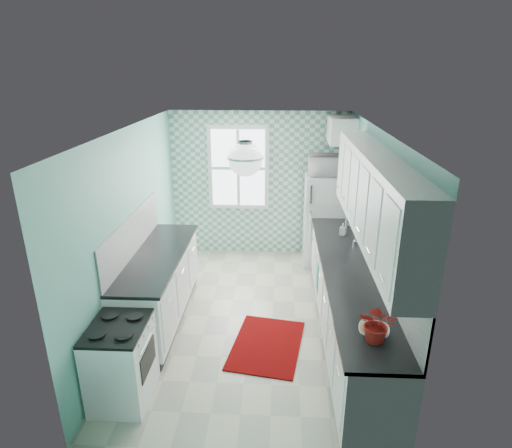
# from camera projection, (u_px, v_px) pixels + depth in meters

# --- Properties ---
(floor) EXTENTS (3.00, 4.40, 0.02)m
(floor) POSITION_uv_depth(u_px,v_px,m) (251.00, 318.00, 5.77)
(floor) COLOR beige
(floor) RESTS_ON ground
(ceiling) EXTENTS (3.00, 4.40, 0.02)m
(ceiling) POSITION_uv_depth(u_px,v_px,m) (251.00, 129.00, 4.89)
(ceiling) COLOR white
(ceiling) RESTS_ON wall_back
(wall_back) EXTENTS (3.00, 0.02, 2.50)m
(wall_back) POSITION_uv_depth(u_px,v_px,m) (259.00, 185.00, 7.40)
(wall_back) COLOR #6DBAA9
(wall_back) RESTS_ON floor
(wall_front) EXTENTS (3.00, 0.02, 2.50)m
(wall_front) POSITION_uv_depth(u_px,v_px,m) (233.00, 336.00, 3.26)
(wall_front) COLOR #6DBAA9
(wall_front) RESTS_ON floor
(wall_left) EXTENTS (0.02, 4.40, 2.50)m
(wall_left) POSITION_uv_depth(u_px,v_px,m) (132.00, 229.00, 5.40)
(wall_left) COLOR #6DBAA9
(wall_left) RESTS_ON floor
(wall_right) EXTENTS (0.02, 4.40, 2.50)m
(wall_right) POSITION_uv_depth(u_px,v_px,m) (373.00, 233.00, 5.26)
(wall_right) COLOR #6DBAA9
(wall_right) RESTS_ON floor
(accent_wall) EXTENTS (3.00, 0.01, 2.50)m
(accent_wall) POSITION_uv_depth(u_px,v_px,m) (259.00, 185.00, 7.38)
(accent_wall) COLOR #5DA88E
(accent_wall) RESTS_ON wall_back
(window) EXTENTS (1.04, 0.05, 1.44)m
(window) POSITION_uv_depth(u_px,v_px,m) (238.00, 168.00, 7.27)
(window) COLOR white
(window) RESTS_ON wall_back
(backsplash_right) EXTENTS (0.02, 3.60, 0.51)m
(backsplash_right) POSITION_uv_depth(u_px,v_px,m) (378.00, 250.00, 4.90)
(backsplash_right) COLOR white
(backsplash_right) RESTS_ON wall_right
(backsplash_left) EXTENTS (0.02, 2.15, 0.51)m
(backsplash_left) POSITION_uv_depth(u_px,v_px,m) (132.00, 235.00, 5.35)
(backsplash_left) COLOR white
(backsplash_left) RESTS_ON wall_left
(upper_cabinets_right) EXTENTS (0.33, 3.20, 0.90)m
(upper_cabinets_right) POSITION_uv_depth(u_px,v_px,m) (374.00, 196.00, 4.48)
(upper_cabinets_right) COLOR white
(upper_cabinets_right) RESTS_ON wall_right
(upper_cabinet_fridge) EXTENTS (0.40, 0.74, 0.40)m
(upper_cabinet_fridge) POSITION_uv_depth(u_px,v_px,m) (342.00, 130.00, 6.63)
(upper_cabinet_fridge) COLOR white
(upper_cabinet_fridge) RESTS_ON wall_right
(ceiling_light) EXTENTS (0.34, 0.34, 0.35)m
(ceiling_light) POSITION_uv_depth(u_px,v_px,m) (245.00, 159.00, 4.21)
(ceiling_light) COLOR silver
(ceiling_light) RESTS_ON ceiling
(base_cabinets_right) EXTENTS (0.60, 3.60, 0.90)m
(base_cabinets_right) POSITION_uv_depth(u_px,v_px,m) (348.00, 306.00, 5.18)
(base_cabinets_right) COLOR white
(base_cabinets_right) RESTS_ON floor
(countertop_right) EXTENTS (0.63, 3.60, 0.04)m
(countertop_right) POSITION_uv_depth(u_px,v_px,m) (350.00, 271.00, 5.01)
(countertop_right) COLOR black
(countertop_right) RESTS_ON base_cabinets_right
(base_cabinets_left) EXTENTS (0.60, 2.15, 0.90)m
(base_cabinets_left) POSITION_uv_depth(u_px,v_px,m) (160.00, 288.00, 5.60)
(base_cabinets_left) COLOR white
(base_cabinets_left) RESTS_ON floor
(countertop_left) EXTENTS (0.63, 2.15, 0.04)m
(countertop_left) POSITION_uv_depth(u_px,v_px,m) (158.00, 255.00, 5.43)
(countertop_left) COLOR black
(countertop_left) RESTS_ON base_cabinets_left
(fridge) EXTENTS (0.67, 0.67, 1.53)m
(fridge) POSITION_uv_depth(u_px,v_px,m) (324.00, 220.00, 7.14)
(fridge) COLOR white
(fridge) RESTS_ON floor
(stove) EXTENTS (0.55, 0.68, 0.82)m
(stove) POSITION_uv_depth(u_px,v_px,m) (121.00, 361.00, 4.24)
(stove) COLOR white
(stove) RESTS_ON floor
(sink) EXTENTS (0.47, 0.40, 0.53)m
(sink) POSITION_uv_depth(u_px,v_px,m) (342.00, 245.00, 5.73)
(sink) COLOR silver
(sink) RESTS_ON countertop_right
(rug) EXTENTS (0.97, 1.25, 0.02)m
(rug) POSITION_uv_depth(u_px,v_px,m) (267.00, 345.00, 5.18)
(rug) COLOR #601409
(rug) RESTS_ON floor
(dish_towel) EXTENTS (0.07, 0.26, 0.39)m
(dish_towel) POSITION_uv_depth(u_px,v_px,m) (317.00, 274.00, 5.90)
(dish_towel) COLOR #52B399
(dish_towel) RESTS_ON base_cabinets_right
(fruit_bowl) EXTENTS (0.32, 0.32, 0.07)m
(fruit_bowl) POSITION_uv_depth(u_px,v_px,m) (374.00, 331.00, 3.80)
(fruit_bowl) COLOR white
(fruit_bowl) RESTS_ON countertop_right
(potted_plant) EXTENTS (0.38, 0.35, 0.35)m
(potted_plant) POSITION_uv_depth(u_px,v_px,m) (378.00, 324.00, 3.65)
(potted_plant) COLOR red
(potted_plant) RESTS_ON countertop_right
(soap_bottle) EXTENTS (0.10, 0.10, 0.17)m
(soap_bottle) POSITION_uv_depth(u_px,v_px,m) (343.00, 229.00, 6.01)
(soap_bottle) COLOR #7A96AE
(soap_bottle) RESTS_ON countertop_right
(microwave) EXTENTS (0.59, 0.41, 0.32)m
(microwave) POSITION_uv_depth(u_px,v_px,m) (327.00, 165.00, 6.81)
(microwave) COLOR silver
(microwave) RESTS_ON fridge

